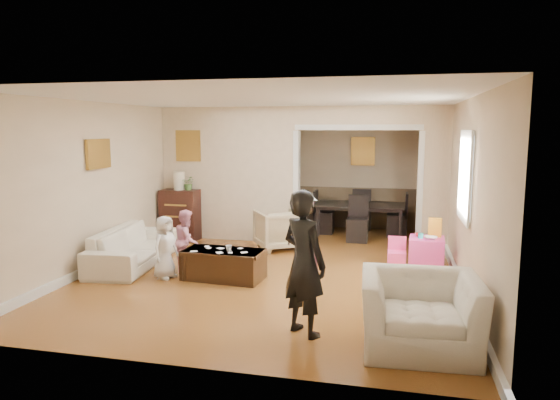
% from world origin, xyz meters
% --- Properties ---
extents(floor, '(7.00, 7.00, 0.00)m').
position_xyz_m(floor, '(0.00, 0.00, 0.00)').
color(floor, '#AD642C').
rests_on(floor, ground).
extents(partition_left, '(2.75, 0.18, 2.60)m').
position_xyz_m(partition_left, '(-1.38, 1.80, 1.30)').
color(partition_left, beige).
rests_on(partition_left, ground).
extents(partition_right, '(0.55, 0.18, 2.60)m').
position_xyz_m(partition_right, '(2.48, 1.80, 1.30)').
color(partition_right, beige).
rests_on(partition_right, ground).
extents(partition_header, '(2.22, 0.18, 0.35)m').
position_xyz_m(partition_header, '(1.10, 1.80, 2.42)').
color(partition_header, beige).
rests_on(partition_header, partition_right).
extents(window_pane, '(0.03, 0.95, 1.10)m').
position_xyz_m(window_pane, '(2.73, -0.40, 1.55)').
color(window_pane, white).
rests_on(window_pane, ground).
extents(framed_art_partition, '(0.45, 0.03, 0.55)m').
position_xyz_m(framed_art_partition, '(-2.20, 1.70, 1.85)').
color(framed_art_partition, brown).
rests_on(framed_art_partition, partition_left).
extents(framed_art_sofa_wall, '(0.03, 0.55, 0.40)m').
position_xyz_m(framed_art_sofa_wall, '(-2.71, -0.60, 1.80)').
color(framed_art_sofa_wall, brown).
extents(framed_art_alcove, '(0.45, 0.03, 0.55)m').
position_xyz_m(framed_art_alcove, '(1.10, 3.44, 1.70)').
color(framed_art_alcove, brown).
extents(sofa, '(1.00, 2.13, 0.60)m').
position_xyz_m(sofa, '(-2.29, -0.40, 0.30)').
color(sofa, white).
rests_on(sofa, ground).
extents(armchair_back, '(1.07, 1.07, 0.72)m').
position_xyz_m(armchair_back, '(-0.25, 1.19, 0.36)').
color(armchair_back, tan).
rests_on(armchair_back, ground).
extents(armchair_front, '(1.20, 1.06, 0.74)m').
position_xyz_m(armchair_front, '(2.07, -2.61, 0.37)').
color(armchair_front, white).
rests_on(armchair_front, ground).
extents(dresser, '(0.73, 0.41, 1.00)m').
position_xyz_m(dresser, '(-2.32, 1.49, 0.50)').
color(dresser, black).
rests_on(dresser, ground).
extents(table_lamp, '(0.22, 0.22, 0.36)m').
position_xyz_m(table_lamp, '(-2.32, 1.49, 1.18)').
color(table_lamp, beige).
rests_on(table_lamp, dresser).
extents(potted_plant, '(0.25, 0.21, 0.27)m').
position_xyz_m(potted_plant, '(-2.12, 1.49, 1.14)').
color(potted_plant, '#537F38').
rests_on(potted_plant, dresser).
extents(coffee_table, '(1.20, 0.67, 0.43)m').
position_xyz_m(coffee_table, '(-0.62, -0.80, 0.22)').
color(coffee_table, '#332010').
rests_on(coffee_table, ground).
extents(coffee_cup, '(0.10, 0.10, 0.09)m').
position_xyz_m(coffee_cup, '(-0.52, -0.85, 0.48)').
color(coffee_cup, silver).
rests_on(coffee_cup, coffee_table).
extents(play_table, '(0.55, 0.55, 0.50)m').
position_xyz_m(play_table, '(2.31, 0.39, 0.25)').
color(play_table, '#DA3996').
rests_on(play_table, ground).
extents(cereal_box, '(0.20, 0.08, 0.30)m').
position_xyz_m(cereal_box, '(2.43, 0.49, 0.65)').
color(cereal_box, yellow).
rests_on(cereal_box, play_table).
extents(cyan_cup, '(0.08, 0.08, 0.08)m').
position_xyz_m(cyan_cup, '(2.21, 0.34, 0.54)').
color(cyan_cup, '#29CDCE').
rests_on(cyan_cup, play_table).
extents(toy_block, '(0.09, 0.08, 0.05)m').
position_xyz_m(toy_block, '(2.19, 0.51, 0.53)').
color(toy_block, red).
rests_on(toy_block, play_table).
extents(play_bowl, '(0.21, 0.21, 0.05)m').
position_xyz_m(play_bowl, '(2.36, 0.27, 0.53)').
color(play_bowl, white).
rests_on(play_bowl, play_table).
extents(dining_table, '(1.82, 1.03, 0.64)m').
position_xyz_m(dining_table, '(1.11, 2.76, 0.32)').
color(dining_table, black).
rests_on(dining_table, ground).
extents(adult_person, '(0.68, 0.64, 1.57)m').
position_xyz_m(adult_person, '(0.88, -2.50, 0.78)').
color(adult_person, black).
rests_on(adult_person, ground).
extents(child_kneel_a, '(0.40, 0.52, 0.93)m').
position_xyz_m(child_kneel_a, '(-1.47, -0.95, 0.46)').
color(child_kneel_a, white).
rests_on(child_kneel_a, ground).
extents(child_kneel_b, '(0.47, 0.54, 0.96)m').
position_xyz_m(child_kneel_b, '(-1.32, -0.50, 0.48)').
color(child_kneel_b, pink).
rests_on(child_kneel_b, ground).
extents(child_toddler, '(0.55, 0.48, 0.89)m').
position_xyz_m(child_toddler, '(0.43, -0.05, 0.45)').
color(child_toddler, black).
rests_on(child_toddler, ground).
extents(craft_papers, '(0.85, 0.45, 0.00)m').
position_xyz_m(craft_papers, '(-0.67, -0.83, 0.43)').
color(craft_papers, white).
rests_on(craft_papers, coffee_table).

